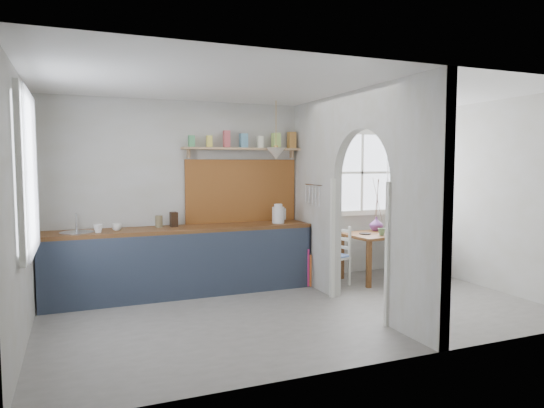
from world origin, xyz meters
name	(u,v)px	position (x,y,z in m)	size (l,w,h in m)	color
floor	(301,312)	(0.00, 0.00, 0.00)	(5.80, 3.20, 0.01)	gray
ceiling	(303,88)	(0.00, 0.00, 2.60)	(5.80, 3.20, 0.01)	beige
walls	(302,202)	(0.00, 0.00, 1.30)	(5.81, 3.21, 2.60)	beige
partition	(352,187)	(0.70, 0.06, 1.45)	(0.12, 3.20, 2.60)	beige
kitchen_window	(23,173)	(-2.87, 0.00, 1.65)	(0.10, 1.16, 1.50)	white
nook_window	(362,173)	(1.80, 1.56, 1.60)	(1.76, 0.10, 1.30)	white
counter	(182,260)	(-1.13, 1.33, 0.46)	(3.50, 0.60, 0.90)	brown
sink	(77,233)	(-2.43, 1.30, 0.89)	(0.40, 0.40, 0.02)	#B4B8C1
backsplash	(242,191)	(-0.20, 1.58, 1.35)	(1.65, 0.03, 0.90)	brown
shelf	(244,145)	(-0.20, 1.49, 2.00)	(1.75, 0.20, 0.21)	tan
pendant_lamp	(276,154)	(0.15, 1.15, 1.88)	(0.26, 0.26, 0.16)	silver
utensil_rail	(314,185)	(0.61, 0.90, 1.45)	(0.02, 0.02, 0.50)	#B4B8C1
dining_table	(381,256)	(1.81, 1.02, 0.35)	(1.12, 0.75, 0.70)	brown
chair_left	(332,256)	(0.95, 0.98, 0.42)	(0.39, 0.39, 0.85)	silver
chair_right	(428,245)	(2.72, 1.05, 0.46)	(0.42, 0.42, 0.92)	silver
kettle	(278,213)	(0.22, 1.24, 1.04)	(0.23, 0.18, 0.28)	silver
mug_a	(98,229)	(-2.19, 1.17, 0.95)	(0.11, 0.11, 0.10)	white
mug_b	(117,227)	(-1.96, 1.28, 0.95)	(0.12, 0.12, 0.09)	silver
knife_block	(174,219)	(-1.22, 1.41, 1.00)	(0.09, 0.12, 0.20)	black
jar	(159,222)	(-1.42, 1.40, 0.98)	(0.10, 0.10, 0.16)	olive
towel_magenta	(308,268)	(0.58, 1.00, 0.28)	(0.02, 0.03, 0.53)	#D62B7A
towel_orange	(311,271)	(0.58, 0.92, 0.25)	(0.02, 0.03, 0.45)	orange
bowl	(399,230)	(2.09, 0.96, 0.74)	(0.29, 0.29, 0.07)	silver
table_cup	(382,232)	(1.68, 0.82, 0.75)	(0.11, 0.11, 0.10)	#598052
plate	(365,234)	(1.52, 1.01, 0.71)	(0.17, 0.17, 0.01)	black
vase	(376,224)	(1.88, 1.26, 0.81)	(0.21, 0.21, 0.22)	#61326C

